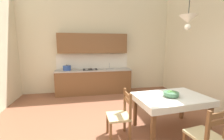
{
  "coord_description": "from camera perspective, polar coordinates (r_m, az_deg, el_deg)",
  "views": [
    {
      "loc": [
        -0.59,
        -2.78,
        1.77
      ],
      "look_at": [
        0.19,
        1.18,
        1.11
      ],
      "focal_mm": 23.79,
      "sensor_mm": 36.0,
      "label": 1
    }
  ],
  "objects": [
    {
      "name": "wall_back",
      "position": [
        5.85,
        -5.38,
        12.84
      ],
      "size": [
        6.21,
        0.12,
        4.26
      ],
      "primitive_type": "cube",
      "color": "beige",
      "rests_on": "ground_plane"
    },
    {
      "name": "dining_table",
      "position": [
        3.34,
        21.71,
        -11.34
      ],
      "size": [
        1.5,
        1.04,
        0.75
      ],
      "color": "brown",
      "rests_on": "ground_plane"
    },
    {
      "name": "dining_chair_camera_side",
      "position": [
        2.79,
        32.54,
        -20.67
      ],
      "size": [
        0.47,
        0.47,
        0.93
      ],
      "color": "#D1BC89",
      "rests_on": "ground_plane"
    },
    {
      "name": "ground_plane",
      "position": [
        3.38,
        0.82,
        -23.28
      ],
      "size": [
        6.21,
        6.52,
        0.1
      ],
      "primitive_type": "cube",
      "color": "#935B42"
    },
    {
      "name": "dining_chair_tv_side",
      "position": [
        2.98,
        3.2,
        -17.14
      ],
      "size": [
        0.42,
        0.42,
        0.93
      ],
      "color": "#D1BC89",
      "rests_on": "ground_plane"
    },
    {
      "name": "fruit_bowl",
      "position": [
        3.26,
        21.72,
        -8.47
      ],
      "size": [
        0.3,
        0.3,
        0.12
      ],
      "color": "#4C7F5B",
      "rests_on": "dining_table"
    },
    {
      "name": "pendant_lamp",
      "position": [
        3.15,
        27.22,
        16.86
      ],
      "size": [
        0.32,
        0.32,
        0.81
      ],
      "color": "black"
    },
    {
      "name": "kitchen_cabinetry",
      "position": [
        5.56,
        -7.08,
        -0.18
      ],
      "size": [
        2.75,
        0.63,
        2.2
      ],
      "color": "brown",
      "rests_on": "ground_plane"
    }
  ]
}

